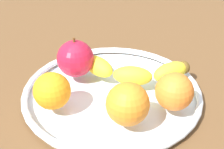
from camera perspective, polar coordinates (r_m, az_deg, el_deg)
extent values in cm
cube|color=brown|center=(60.71, 0.00, -5.40)|extent=(121.22, 121.22, 4.00)
cylinder|color=silver|center=(59.31, 0.00, -3.66)|extent=(31.03, 31.03, 0.60)
torus|color=silver|center=(58.78, 0.00, -2.95)|extent=(32.33, 32.33, 1.20)
ellipsoid|color=yellow|center=(61.55, -2.45, 1.47)|extent=(8.02, 6.00, 3.55)
ellipsoid|color=yellow|center=(58.79, 3.63, -0.22)|extent=(7.91, 5.39, 3.55)
ellipsoid|color=yellow|center=(60.73, 10.22, 0.45)|extent=(7.10, 7.92, 3.55)
ellipsoid|color=brown|center=(62.61, 12.55, 1.23)|extent=(3.18, 3.08, 2.48)
sphere|color=red|center=(60.92, -6.47, 2.80)|extent=(7.00, 7.00, 7.00)
cylinder|color=#593819|center=(59.17, -6.69, 5.91)|extent=(0.44, 0.44, 1.20)
sphere|color=orange|center=(53.24, 10.90, -2.97)|extent=(6.30, 6.30, 6.30)
sphere|color=orange|center=(53.43, -10.51, -2.85)|extent=(6.18, 6.18, 6.18)
sphere|color=orange|center=(49.35, 2.76, -5.20)|extent=(6.79, 6.79, 6.79)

